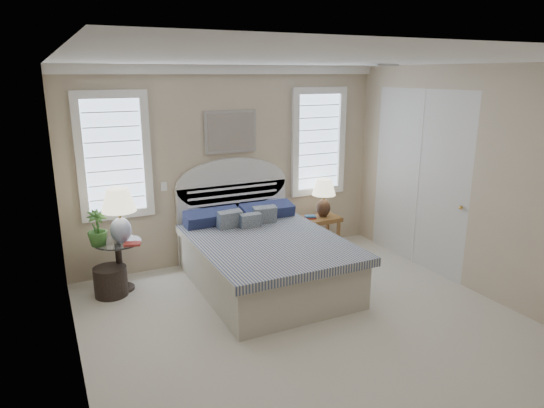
{
  "coord_description": "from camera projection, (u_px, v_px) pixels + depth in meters",
  "views": [
    {
      "loc": [
        -2.38,
        -3.74,
        2.59
      ],
      "look_at": [
        -0.08,
        1.0,
        1.17
      ],
      "focal_mm": 32.0,
      "sensor_mm": 36.0,
      "label": 1
    }
  ],
  "objects": [
    {
      "name": "books_left",
      "position": [
        132.0,
        244.0,
        5.72
      ],
      "size": [
        0.22,
        0.19,
        0.03
      ],
      "rotation": [
        0.0,
        0.0,
        -0.28
      ],
      "color": "maroon",
      "rests_on": "side_table_left"
    },
    {
      "name": "lamp_left",
      "position": [
        119.0,
        209.0,
        5.73
      ],
      "size": [
        0.49,
        0.49,
        0.66
      ],
      "rotation": [
        0.0,
        0.0,
        -0.24
      ],
      "color": "silver",
      "rests_on": "side_table_left"
    },
    {
      "name": "crown_molding",
      "position": [
        229.0,
        69.0,
        6.37
      ],
      "size": [
        4.5,
        0.08,
        0.12
      ],
      "primitive_type": "cube",
      "color": "white",
      "rests_on": "wall_back"
    },
    {
      "name": "window_right",
      "position": [
        318.0,
        142.0,
        7.25
      ],
      "size": [
        0.9,
        0.06,
        1.6
      ],
      "primitive_type": "cube",
      "color": "silver",
      "rests_on": "wall_back"
    },
    {
      "name": "floor_pot",
      "position": [
        111.0,
        281.0,
        5.81
      ],
      "size": [
        0.42,
        0.42,
        0.36
      ],
      "primitive_type": "cylinder",
      "rotation": [
        0.0,
        0.0,
        -0.08
      ],
      "color": "black",
      "rests_on": "floor"
    },
    {
      "name": "books_right",
      "position": [
        310.0,
        217.0,
        7.11
      ],
      "size": [
        0.19,
        0.16,
        0.04
      ],
      "rotation": [
        0.0,
        0.0,
        -0.33
      ],
      "color": "maroon",
      "rests_on": "nightstand_right"
    },
    {
      "name": "switch_plate",
      "position": [
        164.0,
        186.0,
        6.38
      ],
      "size": [
        0.08,
        0.01,
        0.12
      ],
      "primitive_type": "cube",
      "color": "white",
      "rests_on": "wall_back"
    },
    {
      "name": "nightstand_right",
      "position": [
        322.0,
        226.0,
        7.24
      ],
      "size": [
        0.5,
        0.4,
        0.53
      ],
      "color": "brown",
      "rests_on": "floor"
    },
    {
      "name": "hvac_vent",
      "position": [
        383.0,
        65.0,
        5.42
      ],
      "size": [
        0.3,
        0.2,
        0.02
      ],
      "primitive_type": "cube",
      "color": "#B2B2B2",
      "rests_on": "ceiling"
    },
    {
      "name": "wall_right",
      "position": [
        494.0,
        186.0,
        5.52
      ],
      "size": [
        0.02,
        5.0,
        2.7
      ],
      "primitive_type": "cube",
      "color": "#BDAA8E",
      "rests_on": "floor"
    },
    {
      "name": "floor",
      "position": [
        322.0,
        337.0,
        4.92
      ],
      "size": [
        4.5,
        5.0,
        0.01
      ],
      "primitive_type": "cube",
      "color": "beige",
      "rests_on": "ground"
    },
    {
      "name": "ceiling",
      "position": [
        331.0,
        60.0,
        4.22
      ],
      "size": [
        4.5,
        5.0,
        0.01
      ],
      "primitive_type": "cube",
      "color": "white",
      "rests_on": "wall_back"
    },
    {
      "name": "side_table_left",
      "position": [
        119.0,
        260.0,
        5.91
      ],
      "size": [
        0.56,
        0.56,
        0.63
      ],
      "color": "black",
      "rests_on": "floor"
    },
    {
      "name": "painting",
      "position": [
        231.0,
        132.0,
        6.59
      ],
      "size": [
        0.74,
        0.04,
        0.58
      ],
      "primitive_type": "cube",
      "color": "silver",
      "rests_on": "wall_back"
    },
    {
      "name": "potted_plant",
      "position": [
        97.0,
        228.0,
        5.65
      ],
      "size": [
        0.3,
        0.3,
        0.42
      ],
      "primitive_type": "imported",
      "rotation": [
        0.0,
        0.0,
        0.34
      ],
      "color": "#327E36",
      "rests_on": "side_table_left"
    },
    {
      "name": "wall_back",
      "position": [
        230.0,
        165.0,
        6.74
      ],
      "size": [
        4.5,
        0.02,
        2.7
      ],
      "primitive_type": "cube",
      "color": "#BDAA8E",
      "rests_on": "floor"
    },
    {
      "name": "closet_door",
      "position": [
        418.0,
        179.0,
        6.59
      ],
      "size": [
        0.02,
        1.8,
        2.4
      ],
      "primitive_type": "cube",
      "color": "silver",
      "rests_on": "floor"
    },
    {
      "name": "wall_left",
      "position": [
        70.0,
        245.0,
        3.62
      ],
      "size": [
        0.02,
        5.0,
        2.7
      ],
      "primitive_type": "cube",
      "color": "#BDAA8E",
      "rests_on": "floor"
    },
    {
      "name": "lamp_right",
      "position": [
        324.0,
        194.0,
        7.14
      ],
      "size": [
        0.46,
        0.46,
        0.57
      ],
      "rotation": [
        0.0,
        0.0,
        -0.4
      ],
      "color": "black",
      "rests_on": "nightstand_right"
    },
    {
      "name": "bed",
      "position": [
        262.0,
        255.0,
        6.09
      ],
      "size": [
        1.72,
        2.28,
        1.47
      ],
      "color": "#BDB8A5",
      "rests_on": "floor"
    },
    {
      "name": "window_left",
      "position": [
        114.0,
        156.0,
        6.01
      ],
      "size": [
        0.9,
        0.06,
        1.6
      ],
      "primitive_type": "cube",
      "color": "silver",
      "rests_on": "wall_back"
    }
  ]
}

